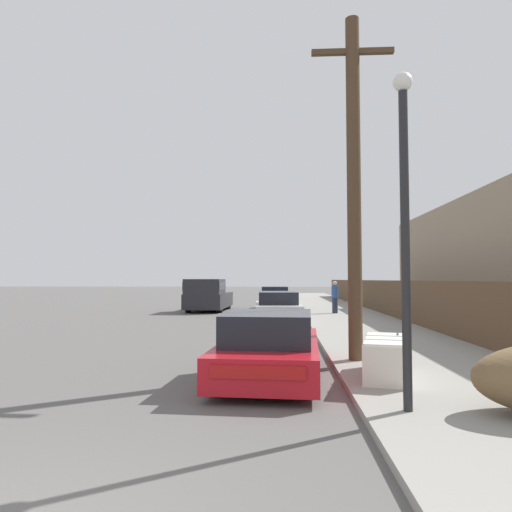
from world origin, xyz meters
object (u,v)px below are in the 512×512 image
Objects in this scene: parked_sports_car_red at (270,347)px; utility_pole at (354,181)px; car_parked_mid at (277,308)px; discarded_fridge at (386,357)px; car_parked_far at (275,299)px; pickup_truck at (208,295)px; pedestrian at (335,297)px; street_lamp at (405,211)px.

parked_sports_car_red is 4.06m from utility_pole.
utility_pole is (1.78, -9.76, 3.35)m from car_parked_mid.
discarded_fridge is 3.90m from utility_pole.
utility_pole is at bearing 112.25° from discarded_fridge.
car_parked_far is 4.18m from pickup_truck.
discarded_fridge is at bearing -93.15° from pedestrian.
street_lamp is at bearing -93.41° from pedestrian.
pickup_truck reaches higher than car_parked_mid.
car_parked_mid is at bearing 97.81° from street_lamp.
utility_pole is 1.66× the size of street_lamp.
pickup_truck is 1.18× the size of street_lamp.
parked_sports_car_red is 19.18m from car_parked_far.
street_lamp reaches higher than car_parked_mid.
utility_pole is (1.79, 1.27, 3.41)m from parked_sports_car_red.
parked_sports_car_red is 0.94× the size of car_parked_mid.
car_parked_far is (-2.29, 19.58, 0.20)m from discarded_fridge.
pickup_truck is at bearing 109.80° from utility_pole.
car_parked_mid is 1.05× the size of street_lamp.
pickup_truck is at bearing 118.92° from car_parked_mid.
pickup_truck reaches higher than discarded_fridge.
utility_pole is at bearing -94.68° from pedestrian.
discarded_fridge is at bearing 109.99° from pickup_truck.
car_parked_far is at bearing 95.53° from street_lamp.
street_lamp is at bearing -49.71° from parked_sports_car_red.
street_lamp is at bearing -85.58° from car_parked_far.
car_parked_far is at bearing 88.60° from car_parked_mid.
parked_sports_car_red is 2.74× the size of pedestrian.
utility_pole is at bearing 91.18° from street_lamp.
discarded_fridge is 1.19× the size of pedestrian.
street_lamp is (2.10, -21.67, 2.10)m from car_parked_far.
discarded_fridge is 0.36× the size of pickup_truck.
car_parked_mid is 7.73m from pickup_truck.
parked_sports_car_red is 0.84× the size of pickup_truck.
pickup_truck is at bearing -158.63° from car_parked_far.
parked_sports_car_red is 15.12m from pedestrian.
car_parked_mid is 4.79m from pedestrian.
pickup_truck is 3.27× the size of pedestrian.
pedestrian reaches higher than car_parked_mid.
car_parked_far is 18.32m from utility_pole.
car_parked_mid is 10.47m from utility_pole.
car_parked_far is at bearing 125.82° from pedestrian.
street_lamp is (-0.19, -2.09, 2.30)m from discarded_fridge.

